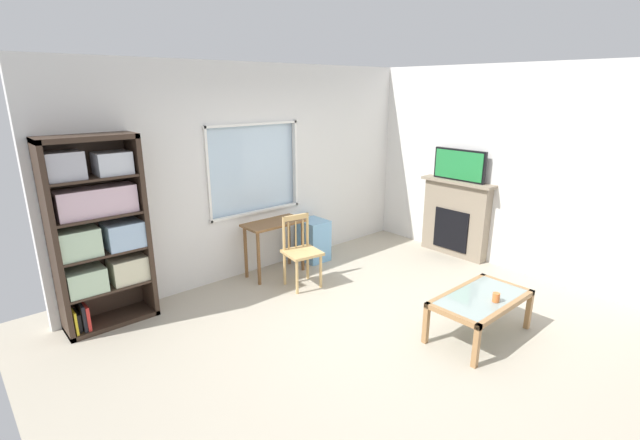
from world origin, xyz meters
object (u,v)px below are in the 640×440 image
Objects in this scene: desk_under_window at (274,232)px; fireplace at (455,218)px; tv at (459,165)px; bookshelf at (99,230)px; wooden_chair at (301,251)px; coffee_table at (481,302)px; sippy_cup at (496,297)px; plastic_drawer_unit at (313,240)px.

fireplace reaches higher than desk_under_window.
desk_under_window is 2.81m from tv.
wooden_chair is at bearing -16.31° from bookshelf.
desk_under_window is (2.09, -0.11, -0.45)m from bookshelf.
desk_under_window is 1.02× the size of tv.
wooden_chair is 2.20m from coffee_table.
desk_under_window is at bearing 154.48° from tv.
bookshelf reaches higher than sippy_cup.
plastic_drawer_unit is 2.69m from coffee_table.
wooden_chair reaches higher than coffee_table.
coffee_table is (0.59, -2.12, -0.09)m from wooden_chair.
plastic_drawer_unit is (0.72, 0.05, -0.29)m from desk_under_window.
fireplace is (2.42, -0.65, 0.11)m from wooden_chair.
coffee_table is at bearing -74.50° from wooden_chair.
fireplace is at bearing -34.96° from plastic_drawer_unit.
wooden_chair is at bearing 164.89° from tv.
wooden_chair is at bearing 164.99° from fireplace.
bookshelf reaches higher than fireplace.
tv is at bearing 180.00° from fireplace.
plastic_drawer_unit is 2.35m from tv.
wooden_chair is (2.12, -0.62, -0.57)m from bookshelf.
tv is (2.40, -0.65, 0.89)m from wooden_chair.
coffee_table is at bearing -76.70° from desk_under_window.
bookshelf is 22.10× the size of sippy_cup.
wooden_chair is 0.83× the size of coffee_table.
fireplace is at bearing -15.62° from bookshelf.
plastic_drawer_unit is 2.13m from fireplace.
bookshelf is 4.01m from sippy_cup.
fireplace reaches higher than coffee_table.
fireplace is (4.54, -1.27, -0.46)m from bookshelf.
tv reaches higher than fireplace.
sippy_cup is at bearing -77.30° from desk_under_window.
fireplace reaches higher than plastic_drawer_unit.
bookshelf is at bearing 163.69° from wooden_chair.
bookshelf is at bearing 134.68° from coffee_table.
sippy_cup is (0.63, -2.78, -0.11)m from desk_under_window.
desk_under_window reaches higher than sippy_cup.
sippy_cup is (-0.09, -2.83, 0.18)m from plastic_drawer_unit.
coffee_table is at bearing -45.32° from bookshelf.
coffee_table is (-1.81, -1.47, -0.99)m from tv.
bookshelf is 2.90m from plastic_drawer_unit.
coffee_table is 0.18m from sippy_cup.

